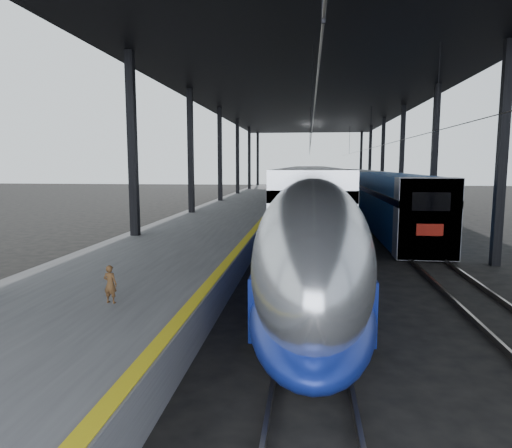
# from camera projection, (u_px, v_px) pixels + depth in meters

# --- Properties ---
(ground) EXTENTS (160.00, 160.00, 0.00)m
(ground) POSITION_uv_depth(u_px,v_px,m) (249.00, 291.00, 15.02)
(ground) COLOR black
(ground) RESTS_ON ground
(platform) EXTENTS (6.00, 80.00, 1.00)m
(platform) POSITION_uv_depth(u_px,v_px,m) (237.00, 212.00, 35.05)
(platform) COLOR #4C4C4F
(platform) RESTS_ON ground
(yellow_strip) EXTENTS (0.30, 80.00, 0.01)m
(yellow_strip) POSITION_uv_depth(u_px,v_px,m) (274.00, 206.00, 34.67)
(yellow_strip) COLOR gold
(yellow_strip) RESTS_ON platform
(rails) EXTENTS (6.52, 80.00, 0.16)m
(rails) POSITION_uv_depth(u_px,v_px,m) (343.00, 219.00, 34.21)
(rails) COLOR slate
(rails) RESTS_ON ground
(canopy) EXTENTS (18.00, 75.00, 9.47)m
(canopy) POSITION_uv_depth(u_px,v_px,m) (310.00, 96.00, 33.33)
(canopy) COLOR black
(canopy) RESTS_ON ground
(tgv_train) EXTENTS (2.78, 65.20, 3.98)m
(tgv_train) POSITION_uv_depth(u_px,v_px,m) (310.00, 192.00, 37.67)
(tgv_train) COLOR #B1B3B8
(tgv_train) RESTS_ON ground
(second_train) EXTENTS (2.61, 56.05, 3.59)m
(second_train) POSITION_uv_depth(u_px,v_px,m) (359.00, 188.00, 46.03)
(second_train) COLOR #16458F
(second_train) RESTS_ON ground
(child) EXTENTS (0.35, 0.26, 0.89)m
(child) POSITION_uv_depth(u_px,v_px,m) (110.00, 284.00, 10.38)
(child) COLOR #52351B
(child) RESTS_ON platform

